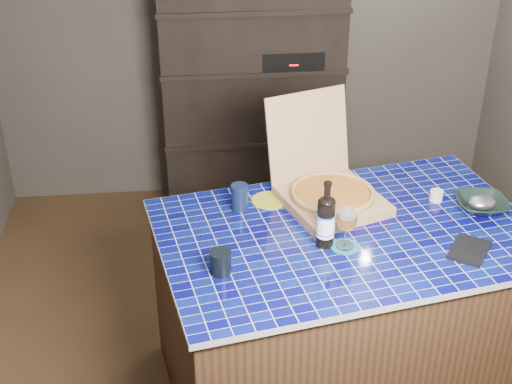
{
  "coord_description": "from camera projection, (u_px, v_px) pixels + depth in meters",
  "views": [
    {
      "loc": [
        -0.44,
        -2.98,
        2.67
      ],
      "look_at": [
        -0.13,
        0.0,
        0.95
      ],
      "focal_mm": 50.0,
      "sensor_mm": 36.0,
      "label": 1
    }
  ],
  "objects": [
    {
      "name": "room",
      "position": [
        284.0,
        135.0,
        3.32
      ],
      "size": [
        3.5,
        3.5,
        3.5
      ],
      "color": "brown",
      "rests_on": "ground"
    },
    {
      "name": "shelving_unit",
      "position": [
        253.0,
        85.0,
        4.81
      ],
      "size": [
        1.2,
        0.41,
        1.8
      ],
      "color": "black",
      "rests_on": "floor"
    },
    {
      "name": "kitchen_island",
      "position": [
        342.0,
        311.0,
        3.43
      ],
      "size": [
        1.86,
        1.36,
        0.93
      ],
      "rotation": [
        0.0,
        0.0,
        0.19
      ],
      "color": "#412D19",
      "rests_on": "floor"
    },
    {
      "name": "pizza_box",
      "position": [
        330.0,
        191.0,
        3.39
      ],
      "size": [
        0.58,
        0.64,
        0.47
      ],
      "rotation": [
        0.0,
        0.0,
        0.33
      ],
      "color": "#AF7D5A",
      "rests_on": "kitchen_island"
    },
    {
      "name": "mead_bottle",
      "position": [
        326.0,
        221.0,
        3.05
      ],
      "size": [
        0.08,
        0.08,
        0.31
      ],
      "color": "black",
      "rests_on": "kitchen_island"
    },
    {
      "name": "teal_trivet",
      "position": [
        345.0,
        247.0,
        3.09
      ],
      "size": [
        0.13,
        0.13,
        0.01
      ],
      "primitive_type": "cylinder",
      "color": "#176677",
      "rests_on": "kitchen_island"
    },
    {
      "name": "wine_glass",
      "position": [
        347.0,
        219.0,
        3.02
      ],
      "size": [
        0.09,
        0.09,
        0.2
      ],
      "color": "white",
      "rests_on": "teal_trivet"
    },
    {
      "name": "tumbler",
      "position": [
        220.0,
        262.0,
        2.91
      ],
      "size": [
        0.09,
        0.09,
        0.1
      ],
      "primitive_type": "cylinder",
      "color": "black",
      "rests_on": "kitchen_island"
    },
    {
      "name": "dvd_case",
      "position": [
        469.0,
        250.0,
        3.06
      ],
      "size": [
        0.24,
        0.25,
        0.02
      ],
      "primitive_type": "cube",
      "rotation": [
        0.0,
        0.0,
        -0.62
      ],
      "color": "black",
      "rests_on": "kitchen_island"
    },
    {
      "name": "bowl",
      "position": [
        481.0,
        204.0,
        3.35
      ],
      "size": [
        0.26,
        0.26,
        0.06
      ],
      "primitive_type": "imported",
      "rotation": [
        0.0,
        0.0,
        -0.1
      ],
      "color": "black",
      "rests_on": "kitchen_island"
    },
    {
      "name": "foil_contents",
      "position": [
        482.0,
        202.0,
        3.35
      ],
      "size": [
        0.13,
        0.11,
        0.06
      ],
      "primitive_type": "ellipsoid",
      "color": "silver",
      "rests_on": "bowl"
    },
    {
      "name": "white_jar",
      "position": [
        436.0,
        196.0,
        3.43
      ],
      "size": [
        0.06,
        0.06,
        0.05
      ],
      "primitive_type": "cylinder",
      "color": "silver",
      "rests_on": "kitchen_island"
    },
    {
      "name": "navy_cup",
      "position": [
        240.0,
        197.0,
        3.34
      ],
      "size": [
        0.08,
        0.08,
        0.13
      ],
      "primitive_type": "cylinder",
      "color": "#0E1733",
      "rests_on": "kitchen_island"
    },
    {
      "name": "green_trivet",
      "position": [
        269.0,
        200.0,
        3.43
      ],
      "size": [
        0.17,
        0.17,
        0.01
      ],
      "primitive_type": "cylinder",
      "color": "#9BA824",
      "rests_on": "kitchen_island"
    }
  ]
}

